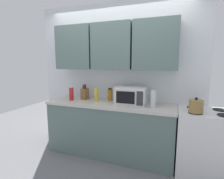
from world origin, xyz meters
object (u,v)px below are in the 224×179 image
microwave (131,96)px  bottle_amber_vinegar (110,94)px  stove_range (205,142)px  knife_block (85,94)px  bottle_red_sauce (71,94)px  bottle_yellow_mustard (96,95)px  kettle (196,106)px  bottle_clear_tall (153,99)px

microwave → bottle_amber_vinegar: size_ratio=2.19×
stove_range → knife_block: (-1.99, 0.14, 0.55)m
bottle_amber_vinegar → bottle_red_sauce: (-0.65, -0.22, 0.01)m
bottle_yellow_mustard → bottle_amber_vinegar: (0.18, 0.18, -0.01)m
kettle → bottle_yellow_mustard: bearing=173.9°
bottle_amber_vinegar → bottle_red_sauce: bearing=-161.1°
bottle_yellow_mustard → bottle_amber_vinegar: size_ratio=1.09×
bottle_yellow_mustard → kettle: bearing=-6.1°
bottle_yellow_mustard → bottle_red_sauce: (-0.47, -0.04, 0.01)m
bottle_clear_tall → bottle_red_sauce: bearing=-179.8°
bottle_yellow_mustard → bottle_amber_vinegar: bottle_yellow_mustard is taller
kettle → bottle_clear_tall: bottle_clear_tall is taller
microwave → bottle_clear_tall: (0.35, -0.07, -0.01)m
bottle_amber_vinegar → knife_block: bearing=-171.9°
stove_range → bottle_clear_tall: 0.94m
kettle → microwave: 0.95m
stove_range → knife_block: size_ratio=3.26×
bottle_amber_vinegar → bottle_red_sauce: size_ratio=0.87×
kettle → bottle_clear_tall: 0.59m
stove_range → bottle_clear_tall: size_ratio=3.48×
kettle → bottle_red_sauce: bearing=176.5°
microwave → knife_block: bearing=174.9°
stove_range → bottle_red_sauce: bottle_red_sauce is taller
kettle → bottle_amber_vinegar: (-1.35, 0.35, 0.01)m
bottle_red_sauce → bottle_amber_vinegar: bearing=18.9°
kettle → bottle_yellow_mustard: size_ratio=0.85×
stove_range → bottle_yellow_mustard: bearing=179.2°
kettle → bottle_yellow_mustard: (-1.53, 0.16, 0.02)m
kettle → microwave: size_ratio=0.42×
kettle → bottle_amber_vinegar: 1.39m
microwave → knife_block: size_ratio=1.72×
knife_block → bottle_clear_tall: size_ratio=1.07×
stove_range → bottle_red_sauce: bearing=-179.6°
knife_block → bottle_amber_vinegar: knife_block is taller
knife_block → bottle_amber_vinegar: size_ratio=1.28×
bottle_yellow_mustard → knife_block: bearing=158.0°
bottle_amber_vinegar → bottle_red_sauce: 0.69m
kettle → knife_block: bearing=171.3°
kettle → stove_range: bearing=39.5°
knife_block → kettle: bearing=-8.7°
kettle → knife_block: 1.84m
bottle_red_sauce → bottle_yellow_mustard: bearing=4.9°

